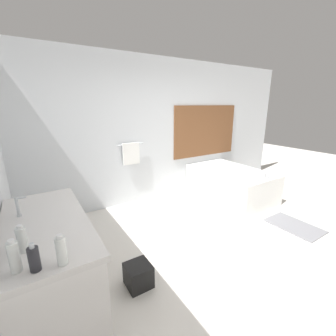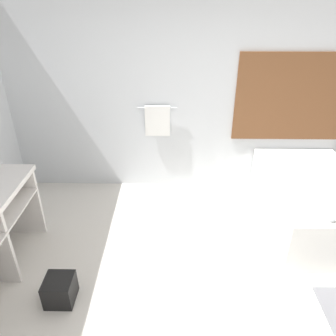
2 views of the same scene
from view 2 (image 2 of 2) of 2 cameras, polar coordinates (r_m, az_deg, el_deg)
The scene contains 4 objects.
ground_plane at distance 3.08m, azimuth 2.70°, elevation -25.04°, with size 16.00×16.00×0.00m, color silver.
wall_back_with_blinds at distance 4.19m, azimuth 3.10°, elevation 13.21°, with size 7.40×0.13×2.70m.
bathtub at distance 4.17m, azimuth 23.75°, elevation -5.11°, with size 1.04×1.65×0.70m.
waste_bin at distance 3.26m, azimuth -18.31°, elevation -19.50°, with size 0.25×0.25×0.25m.
Camera 2 is at (-0.10, -1.80, 2.50)m, focal length 35.00 mm.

